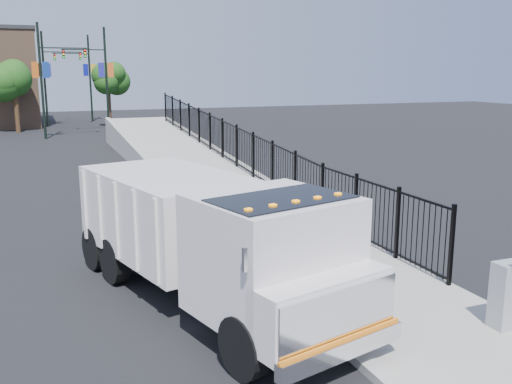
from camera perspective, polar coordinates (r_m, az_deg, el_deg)
name	(u,v)px	position (r m, az deg, el deg)	size (l,w,h in m)	color
ground	(267,281)	(13.40, 1.08, -8.89)	(120.00, 120.00, 0.00)	black
sidewalk	(386,298)	(12.61, 12.92, -10.29)	(3.55, 12.00, 0.12)	#9E998E
curb	(305,311)	(11.68, 4.93, -11.76)	(0.30, 12.00, 0.16)	#ADAAA3
ramp	(183,168)	(28.80, -7.28, 2.42)	(3.95, 24.00, 1.70)	#9E998E
iron_fence	(237,160)	(25.29, -1.94, 3.23)	(0.10, 28.00, 1.80)	black
truck	(211,234)	(11.63, -4.56, -4.21)	(4.49, 8.37, 2.74)	black
worker	(327,236)	(13.58, 7.14, -4.38)	(0.62, 0.40, 1.69)	maroon
utility_cabinet	(507,295)	(11.61, 23.84, -9.41)	(0.55, 0.40, 1.25)	gray
debris	(354,270)	(13.79, 9.79, -7.70)	(0.39, 0.39, 0.10)	silver
light_pole_0	(46,76)	(43.05, -20.29, 10.80)	(3.77, 0.22, 8.00)	black
light_pole_1	(102,76)	(46.34, -15.13, 11.16)	(3.78, 0.22, 8.00)	black
light_pole_2	(48,75)	(52.71, -20.08, 10.92)	(3.78, 0.22, 8.00)	black
light_pole_3	(87,75)	(56.92, -16.59, 11.18)	(3.77, 0.22, 8.00)	black
tree_0	(14,81)	(48.41, -23.03, 10.17)	(2.93, 2.93, 5.46)	#382314
tree_1	(108,81)	(50.78, -14.61, 10.72)	(2.15, 2.15, 5.08)	#382314
tree_2	(21,79)	(59.67, -22.46, 10.38)	(2.47, 2.47, 5.23)	#382314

